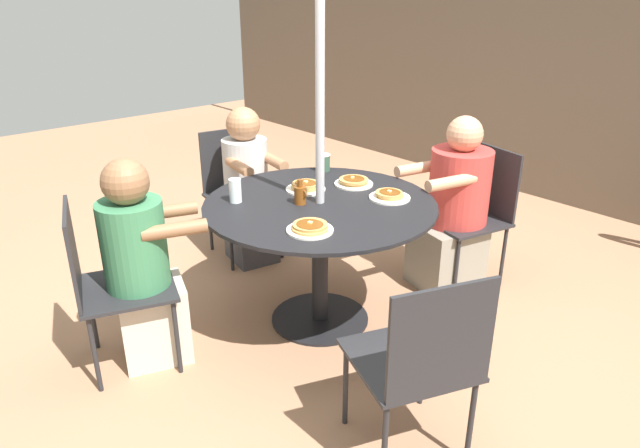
% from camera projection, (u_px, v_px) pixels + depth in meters
% --- Properties ---
extents(ground_plane, '(12.00, 12.00, 0.00)m').
position_uv_depth(ground_plane, '(320.00, 319.00, 3.41)').
color(ground_plane, '#9E7051').
extents(back_fence, '(10.00, 0.06, 1.92)m').
position_uv_depth(back_fence, '(580.00, 96.00, 4.84)').
color(back_fence, brown).
rests_on(back_fence, ground).
extents(patio_table, '(1.28, 1.28, 0.75)m').
position_uv_depth(patio_table, '(320.00, 227.00, 3.17)').
color(patio_table, black).
rests_on(patio_table, ground).
extents(umbrella_pole, '(0.05, 0.05, 2.01)m').
position_uv_depth(umbrella_pole, '(320.00, 157.00, 3.01)').
color(umbrella_pole, '#ADADB2').
rests_on(umbrella_pole, ground).
extents(patio_chair_north, '(0.53, 0.53, 0.89)m').
position_uv_depth(patio_chair_north, '(238.00, 185.00, 4.11)').
color(patio_chair_north, '#232326').
rests_on(patio_chair_north, ground).
extents(diner_north, '(0.52, 0.38, 1.10)m').
position_uv_depth(diner_north, '(248.00, 191.00, 3.97)').
color(diner_north, '#3D3D42').
rests_on(diner_north, ground).
extents(patio_chair_east, '(0.59, 0.59, 0.89)m').
position_uv_depth(patio_chair_east, '(106.00, 278.00, 2.82)').
color(patio_chair_east, '#232326').
rests_on(patio_chair_east, ground).
extents(diner_east, '(0.45, 0.54, 1.11)m').
position_uv_depth(diner_east, '(143.00, 271.00, 2.87)').
color(diner_east, beige).
rests_on(diner_east, ground).
extents(patio_chair_south, '(0.59, 0.59, 0.89)m').
position_uv_depth(patio_chair_south, '(421.00, 358.00, 2.22)').
color(patio_chair_south, '#232326').
rests_on(patio_chair_south, ground).
extents(patio_chair_west, '(0.55, 0.55, 0.89)m').
position_uv_depth(patio_chair_west, '(475.00, 207.00, 3.70)').
color(patio_chair_west, '#232326').
rests_on(patio_chair_west, ground).
extents(diner_west, '(0.48, 0.60, 1.12)m').
position_uv_depth(diner_west, '(453.00, 213.00, 3.62)').
color(diner_west, gray).
rests_on(diner_west, ground).
extents(pancake_plate_a, '(0.23, 0.23, 0.05)m').
position_uv_depth(pancake_plate_a, '(354.00, 182.00, 3.38)').
color(pancake_plate_a, silver).
rests_on(pancake_plate_a, patio_table).
extents(pancake_plate_b, '(0.23, 0.23, 0.06)m').
position_uv_depth(pancake_plate_b, '(305.00, 187.00, 3.29)').
color(pancake_plate_b, silver).
rests_on(pancake_plate_b, patio_table).
extents(pancake_plate_c, '(0.23, 0.23, 0.05)m').
position_uv_depth(pancake_plate_c, '(310.00, 228.00, 2.75)').
color(pancake_plate_c, silver).
rests_on(pancake_plate_c, patio_table).
extents(pancake_plate_d, '(0.23, 0.23, 0.05)m').
position_uv_depth(pancake_plate_d, '(390.00, 196.00, 3.17)').
color(pancake_plate_d, silver).
rests_on(pancake_plate_d, patio_table).
extents(syrup_bottle, '(0.09, 0.07, 0.14)m').
position_uv_depth(syrup_bottle, '(300.00, 194.00, 3.08)').
color(syrup_bottle, brown).
rests_on(syrup_bottle, patio_table).
extents(coffee_cup, '(0.09, 0.09, 0.11)m').
position_uv_depth(coffee_cup, '(323.00, 162.00, 3.62)').
color(coffee_cup, '#33513D').
rests_on(coffee_cup, patio_table).
extents(drinking_glass_a, '(0.07, 0.07, 0.13)m').
position_uv_depth(drinking_glass_a, '(235.00, 191.00, 3.10)').
color(drinking_glass_a, silver).
rests_on(drinking_glass_a, patio_table).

